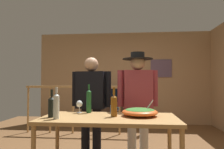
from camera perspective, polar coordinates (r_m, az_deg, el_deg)
back_wall at (r=6.01m, az=3.18°, el=-0.92°), size 4.90×0.10×2.59m
framed_picture at (r=6.01m, az=13.28°, el=1.65°), size 0.58×0.03×0.50m
stair_railing at (r=4.79m, az=-2.11°, el=-7.83°), size 2.79×0.10×1.14m
tv_console at (r=5.76m, az=-0.28°, el=-11.12°), size 0.90×0.40×0.54m
flat_screen_tv at (r=5.66m, az=-0.31°, el=-5.80°), size 0.63×0.12×0.45m
serving_table at (r=2.49m, az=-0.80°, el=-13.12°), size 1.57×0.77×0.78m
salad_bowl at (r=2.54m, az=7.62°, el=-10.02°), size 0.43×0.43×0.22m
wine_glass at (r=2.80m, az=-8.92°, el=-8.06°), size 0.08×0.08×0.16m
wine_bottle_green at (r=2.78m, az=-6.35°, el=-7.13°), size 0.06×0.06×0.37m
wine_bottle_dark at (r=2.53m, az=-16.17°, el=-8.29°), size 0.08×0.08×0.32m
wine_bottle_amber at (r=2.47m, az=0.53°, el=-8.32°), size 0.07×0.07×0.34m
wine_bottle_clear at (r=2.40m, az=-14.98°, el=-8.18°), size 0.07×0.07×0.35m
mug_blue at (r=2.75m, az=0.45°, el=-9.45°), size 0.11×0.08×0.10m
person_standing_left at (r=3.20m, az=-5.70°, el=-6.70°), size 0.62×0.28×1.56m
person_standing_right at (r=3.14m, az=7.05°, el=-5.89°), size 0.60×0.45×1.63m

